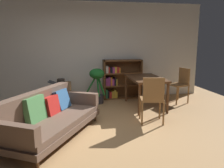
% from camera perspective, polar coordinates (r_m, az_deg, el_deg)
% --- Properties ---
extents(ground_plane, '(8.16, 8.16, 0.00)m').
position_cam_1_polar(ground_plane, '(4.15, -3.61, -12.63)').
color(ground_plane, tan).
extents(back_wall_panel, '(6.80, 0.10, 2.70)m').
position_cam_1_polar(back_wall_panel, '(6.50, -6.68, 8.18)').
color(back_wall_panel, silver).
rests_on(back_wall_panel, ground_plane).
extents(fabric_couch, '(1.78, 2.23, 0.78)m').
position_cam_1_polar(fabric_couch, '(4.14, -15.68, -7.68)').
color(fabric_couch, brown).
rests_on(fabric_couch, ground_plane).
extents(media_console, '(0.43, 1.15, 0.53)m').
position_cam_1_polar(media_console, '(5.91, -12.22, -2.92)').
color(media_console, brown).
rests_on(media_console, ground_plane).
extents(open_laptop, '(0.49, 0.35, 0.10)m').
position_cam_1_polar(open_laptop, '(5.99, -13.27, 0.10)').
color(open_laptop, silver).
rests_on(open_laptop, media_console).
extents(desk_speaker, '(0.18, 0.18, 0.22)m').
position_cam_1_polar(desk_speaker, '(5.54, -12.67, 0.17)').
color(desk_speaker, '#2D2823').
rests_on(desk_speaker, media_console).
extents(potted_floor_plant, '(0.55, 0.42, 0.93)m').
position_cam_1_polar(potted_floor_plant, '(6.00, -3.79, 0.30)').
color(potted_floor_plant, '#333338').
rests_on(potted_floor_plant, ground_plane).
extents(dining_table, '(0.77, 1.31, 0.75)m').
position_cam_1_polar(dining_table, '(5.68, 8.36, 0.86)').
color(dining_table, '#56351E').
rests_on(dining_table, ground_plane).
extents(dining_chair_near, '(0.52, 0.52, 0.92)m').
position_cam_1_polar(dining_chair_near, '(6.37, 16.77, 0.31)').
color(dining_chair_near, olive).
rests_on(dining_chair_near, ground_plane).
extents(dining_chair_far, '(0.53, 0.51, 0.95)m').
position_cam_1_polar(dining_chair_far, '(4.59, 10.11, -3.25)').
color(dining_chair_far, olive).
rests_on(dining_chair_far, ground_plane).
extents(bookshelf, '(1.10, 0.31, 1.11)m').
position_cam_1_polar(bookshelf, '(6.54, 1.83, 1.14)').
color(bookshelf, brown).
rests_on(bookshelf, ground_plane).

